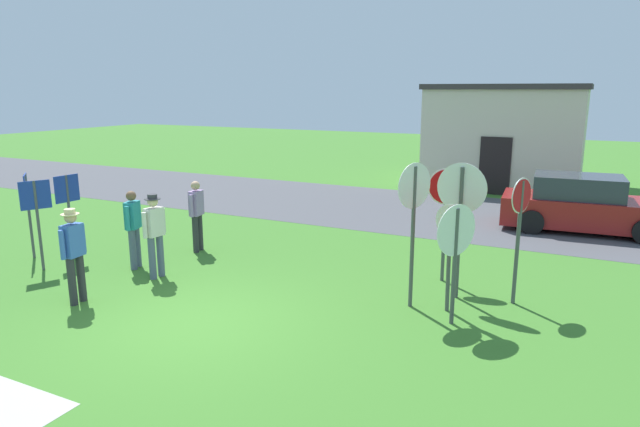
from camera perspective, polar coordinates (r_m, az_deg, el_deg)
ground_plane at (r=9.49m, az=-12.75°, el=-11.03°), size 80.00×80.00×0.00m
street_asphalt at (r=18.03m, az=7.68°, el=0.55°), size 60.00×6.40×0.01m
building_background at (r=23.54m, az=18.81°, el=7.72°), size 5.84×5.42×3.96m
parked_car_on_street at (r=16.54m, az=25.64°, el=0.72°), size 4.41×2.24×1.51m
stop_sign_tallest at (r=10.23m, az=19.95°, el=-0.76°), size 0.25×0.58×2.29m
stop_sign_leaning_left at (r=9.56m, az=9.65°, el=0.45°), size 0.35×0.72×2.57m
stop_sign_rear_right at (r=10.15m, az=14.37°, el=0.83°), size 0.90×0.12×2.52m
stop_sign_leaning_right at (r=11.07m, az=12.87°, el=0.85°), size 0.69×0.24×2.29m
stop_sign_low_front at (r=9.06m, az=13.84°, el=-3.01°), size 0.44×0.74×2.01m
stop_sign_rear_left at (r=9.59m, az=13.29°, el=-2.78°), size 0.58×0.27×1.90m
person_in_teal at (r=11.60m, az=-16.74°, el=-1.73°), size 0.32×0.57×1.74m
person_in_blue at (r=13.27m, az=-12.65°, el=0.14°), size 0.29×0.56×1.69m
person_on_left at (r=12.37m, az=-18.76°, el=-1.14°), size 0.33×0.54×1.69m
person_near_signs at (r=10.71m, az=-24.14°, el=-3.51°), size 0.32×0.57×1.74m
info_panel_leftmost at (r=12.92m, az=-27.26°, el=0.42°), size 0.28×0.55×1.93m
info_panel_middle at (r=13.45m, az=-24.60°, el=1.11°), size 0.06×0.60×1.93m
info_panel_rightmost at (r=13.98m, az=-28.00°, el=1.18°), size 0.47×0.41×1.93m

